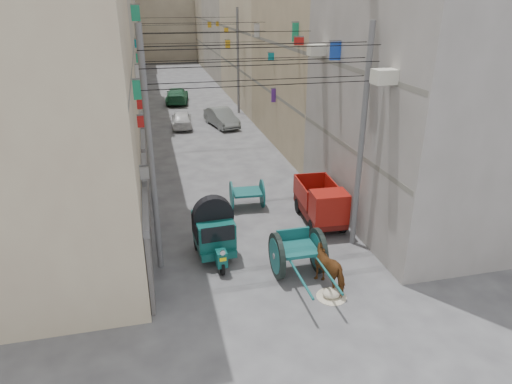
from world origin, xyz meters
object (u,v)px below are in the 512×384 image
object	(u,v)px
second_cart	(247,194)
tonga_cart	(298,252)
distant_car_green	(177,95)
feed_sack	(332,293)
distant_car_white	(182,119)
mini_truck	(323,207)
auto_rickshaw	(214,230)
horse	(332,266)
distant_car_grey	(221,117)

from	to	relation	value
second_cart	tonga_cart	bearing A→B (deg)	-80.90
distant_car_green	second_cart	bearing A→B (deg)	100.25
distant_car_green	feed_sack	bearing A→B (deg)	101.68
second_cart	distant_car_white	xyz separation A→B (m)	(-1.64, 14.50, -0.08)
mini_truck	second_cart	xyz separation A→B (m)	(-2.61, 2.43, -0.18)
feed_sack	distant_car_green	xyz separation A→B (m)	(-2.49, 30.08, 0.52)
mini_truck	feed_sack	distance (m)	4.93
auto_rickshaw	second_cart	distance (m)	4.28
mini_truck	feed_sack	world-z (taller)	mini_truck
second_cart	horse	bearing A→B (deg)	-74.40
tonga_cart	distant_car_green	bearing A→B (deg)	93.07
tonga_cart	feed_sack	xyz separation A→B (m)	(0.64, -1.54, -0.66)
second_cart	distant_car_white	world-z (taller)	second_cart
second_cart	distant_car_grey	world-z (taller)	distant_car_grey
second_cart	distant_car_green	distance (m)	23.03
second_cart	auto_rickshaw	bearing A→B (deg)	-114.68
distant_car_grey	second_cart	bearing A→B (deg)	-107.79
tonga_cart	horse	world-z (taller)	tonga_cart
auto_rickshaw	feed_sack	size ratio (longest dim) A/B	4.31
tonga_cart	distant_car_grey	size ratio (longest dim) A/B	0.87
tonga_cart	second_cart	xyz separation A→B (m)	(-0.53, 5.55, -0.13)
auto_rickshaw	feed_sack	distance (m)	4.70
second_cart	horse	world-z (taller)	horse
auto_rickshaw	distant_car_white	xyz separation A→B (m)	(0.39, 18.26, -0.45)
tonga_cart	distant_car_grey	world-z (taller)	tonga_cart
distant_car_green	tonga_cart	bearing A→B (deg)	100.66
distant_car_white	distant_car_grey	xyz separation A→B (m)	(2.84, -0.38, 0.05)
feed_sack	auto_rickshaw	bearing A→B (deg)	133.76
second_cart	feed_sack	size ratio (longest dim) A/B	2.56
distant_car_grey	mini_truck	bearing A→B (deg)	-98.07
auto_rickshaw	distant_car_white	bearing A→B (deg)	85.83
distant_car_white	distant_car_green	world-z (taller)	distant_car_green
horse	distant_car_white	distance (m)	21.19
tonga_cart	distant_car_green	world-z (taller)	tonga_cart
horse	auto_rickshaw	bearing A→B (deg)	-54.45
feed_sack	distant_car_white	size ratio (longest dim) A/B	0.17
distant_car_grey	tonga_cart	bearing A→B (deg)	-104.90
distant_car_grey	horse	bearing A→B (deg)	-102.48
tonga_cart	distant_car_white	bearing A→B (deg)	95.52
feed_sack	distant_car_white	world-z (taller)	distant_car_white
mini_truck	horse	bearing A→B (deg)	-104.18
mini_truck	distant_car_green	world-z (taller)	mini_truck
mini_truck	distant_car_white	distance (m)	17.46
tonga_cart	second_cart	size ratio (longest dim) A/B	2.28
mini_truck	distant_car_grey	bearing A→B (deg)	97.81
feed_sack	distant_car_green	world-z (taller)	distant_car_green
auto_rickshaw	distant_car_white	distance (m)	18.27
auto_rickshaw	distant_car_grey	bearing A→B (deg)	76.82
second_cart	distant_car_green	world-z (taller)	distant_car_green
feed_sack	distant_car_white	distance (m)	21.77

